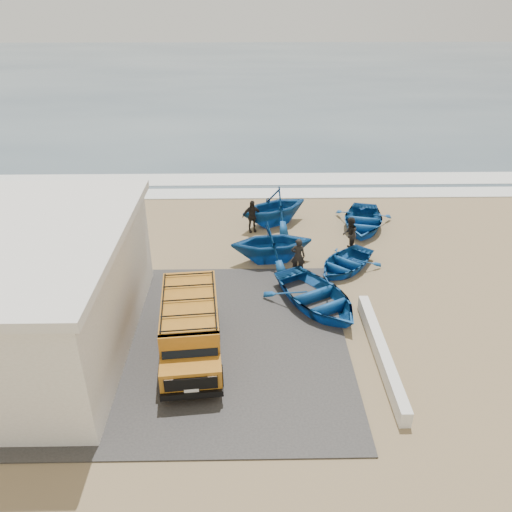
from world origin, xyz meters
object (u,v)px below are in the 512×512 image
object	(u,v)px
parapet	(381,352)
fisherman_back	(252,216)
boat_far_left	(274,206)
fisherman_middle	(350,234)
boat_near_left	(317,296)
boat_mid_left	(272,242)
boat_near_right	(345,262)
fisherman_front	(298,256)
boat_mid_right	(363,220)
building	(3,292)
van	(190,326)

from	to	relation	value
parapet	fisherman_back	world-z (taller)	fisherman_back
boat_far_left	fisherman_middle	distance (m)	4.53
boat_near_left	boat_far_left	size ratio (longest dim) A/B	1.17
parapet	fisherman_middle	distance (m)	7.76
boat_near_left	boat_mid_left	size ratio (longest dim) A/B	1.20
boat_near_left	boat_near_right	xyz separation A→B (m)	(1.61, 2.83, -0.10)
fisherman_front	fisherman_back	distance (m)	4.60
boat_mid_right	fisherman_back	size ratio (longest dim) A/B	2.47
parapet	boat_near_left	distance (m)	3.60
parapet	boat_near_right	bearing A→B (deg)	91.66
boat_near_right	boat_mid_right	distance (m)	4.51
building	boat_mid_left	distance (m)	10.89
boat_near_left	boat_far_left	world-z (taller)	boat_far_left
boat_near_right	fisherman_back	world-z (taller)	fisherman_back
parapet	fisherman_back	size ratio (longest dim) A/B	3.57
van	parapet	bearing A→B (deg)	-9.61
van	boat_mid_right	size ratio (longest dim) A/B	1.18
boat_near_right	fisherman_front	world-z (taller)	fisherman_front
boat_mid_left	fisherman_middle	distance (m)	3.79
building	fisherman_middle	size ratio (longest dim) A/B	5.59
boat_near_right	boat_mid_right	size ratio (longest dim) A/B	0.82
fisherman_back	boat_mid_right	bearing A→B (deg)	-12.21
parapet	boat_mid_left	bearing A→B (deg)	116.33
boat_far_left	fisherman_front	size ratio (longest dim) A/B	2.27
boat_mid_left	boat_far_left	bearing A→B (deg)	-12.08
boat_near_left	fisherman_front	size ratio (longest dim) A/B	2.65
fisherman_back	fisherman_front	bearing A→B (deg)	-80.22
building	boat_mid_left	size ratio (longest dim) A/B	2.58
fisherman_back	boat_near_right	bearing A→B (deg)	-59.27
fisherman_back	building	bearing A→B (deg)	-148.13
parapet	boat_mid_right	xyz separation A→B (m)	(1.46, 10.17, 0.15)
boat_mid_left	building	bearing A→B (deg)	114.73
van	fisherman_back	xyz separation A→B (m)	(2.13, 9.44, -0.25)
boat_near_right	fisherman_front	distance (m)	2.17
boat_mid_right	fisherman_middle	world-z (taller)	fisherman_middle
fisherman_front	fisherman_back	bearing A→B (deg)	-57.50
boat_near_left	fisherman_back	size ratio (longest dim) A/B	2.62
boat_mid_left	boat_mid_right	distance (m)	5.91
van	boat_mid_right	distance (m)	12.48
building	fisherman_front	size ratio (longest dim) A/B	5.67
boat_mid_right	fisherman_middle	bearing A→B (deg)	-100.86
parapet	boat_near_right	distance (m)	5.96
boat_mid_right	boat_far_left	distance (m)	4.58
boat_near_right	fisherman_middle	size ratio (longest dim) A/B	2.01
boat_near_left	boat_far_left	bearing A→B (deg)	70.80
boat_near_right	boat_mid_left	world-z (taller)	boat_mid_left
building	fisherman_front	xyz separation A→B (m)	(10.23, 4.70, -1.33)
boat_near_right	boat_mid_left	xyz separation A→B (m)	(-3.19, 0.83, 0.61)
fisherman_middle	fisherman_back	world-z (taller)	same
boat_mid_left	van	bearing A→B (deg)	147.21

